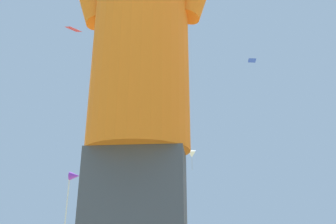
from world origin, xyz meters
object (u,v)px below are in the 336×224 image
(distant_kite_blue_overhead_distant, at_px, (252,60))
(distant_kite_teal_mid_right, at_px, (109,117))
(distant_kite_red_far_center, at_px, (74,29))
(kite_flyer_person, at_px, (139,117))
(marker_flag, at_px, (73,181))
(distant_kite_white_high_right, at_px, (192,154))

(distant_kite_blue_overhead_distant, xyz_separation_m, distant_kite_teal_mid_right, (-11.81, -0.58, -5.15))
(distant_kite_teal_mid_right, bearing_deg, distant_kite_red_far_center, -82.69)
(kite_flyer_person, bearing_deg, distant_kite_teal_mid_right, 103.76)
(kite_flyer_person, distance_m, distant_kite_blue_overhead_distant, 27.25)
(marker_flag, bearing_deg, kite_flyer_person, -69.82)
(kite_flyer_person, relative_size, distant_kite_red_far_center, 3.43)
(distant_kite_white_high_right, relative_size, distant_kite_teal_mid_right, 1.64)
(kite_flyer_person, height_order, marker_flag, marker_flag)
(distant_kite_teal_mid_right, bearing_deg, distant_kite_white_high_right, 11.28)
(distant_kite_blue_overhead_distant, distance_m, distant_kite_red_far_center, 18.60)
(distant_kite_red_far_center, bearing_deg, kite_flyer_person, -66.99)
(distant_kite_blue_overhead_distant, distance_m, distant_kite_teal_mid_right, 12.89)
(distant_kite_red_far_center, distance_m, distant_kite_white_high_right, 15.92)
(distant_kite_teal_mid_right, relative_size, marker_flag, 0.52)
(kite_flyer_person, distance_m, marker_flag, 8.48)
(distant_kite_blue_overhead_distant, bearing_deg, distant_kite_white_high_right, 172.26)
(distant_kite_blue_overhead_distant, xyz_separation_m, distant_kite_red_far_center, (-10.04, -14.38, -6.20))
(kite_flyer_person, relative_size, distant_kite_white_high_right, 1.15)
(kite_flyer_person, height_order, distant_kite_red_far_center, distant_kite_red_far_center)
(distant_kite_red_far_center, relative_size, distant_kite_white_high_right, 0.34)
(distant_kite_red_far_center, bearing_deg, distant_kite_white_high_right, 72.54)
(kite_flyer_person, relative_size, distant_kite_blue_overhead_distant, 2.17)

